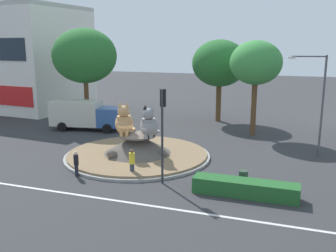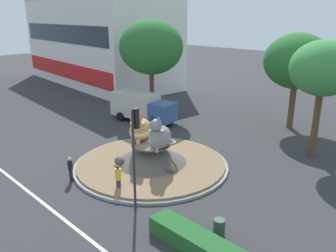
{
  "view_description": "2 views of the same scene",
  "coord_description": "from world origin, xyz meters",
  "px_view_note": "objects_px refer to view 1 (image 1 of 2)",
  "views": [
    {
      "loc": [
        11.01,
        -24.75,
        8.31
      ],
      "look_at": [
        2.12,
        0.89,
        2.34
      ],
      "focal_mm": 39.95,
      "sensor_mm": 36.0,
      "label": 1
    },
    {
      "loc": [
        16.55,
        -15.06,
        10.24
      ],
      "look_at": [
        0.17,
        1.53,
        2.67
      ],
      "focal_mm": 36.64,
      "sensor_mm": 36.0,
      "label": 2
    }
  ],
  "objects_px": {
    "pedestrian_yellow_shirt": "(132,162)",
    "cat_statue_grey": "(149,125)",
    "broadleaf_tree_behind_island": "(220,63)",
    "second_tree_near_tower": "(256,63)",
    "pedestrian_black_shirt": "(76,163)",
    "streetlight_arm": "(318,98)",
    "third_tree_left": "(85,56)",
    "traffic_light_mast": "(163,119)",
    "litter_bin": "(243,178)",
    "cat_statue_calico": "(124,122)",
    "delivery_box_truck": "(85,114)"
  },
  "relations": [
    {
      "from": "pedestrian_yellow_shirt",
      "to": "litter_bin",
      "type": "xyz_separation_m",
      "value": [
        6.98,
        0.72,
        -0.48
      ]
    },
    {
      "from": "broadleaf_tree_behind_island",
      "to": "third_tree_left",
      "type": "relative_size",
      "value": 0.89
    },
    {
      "from": "cat_statue_calico",
      "to": "traffic_light_mast",
      "type": "bearing_deg",
      "value": 24.33
    },
    {
      "from": "second_tree_near_tower",
      "to": "streetlight_arm",
      "type": "distance_m",
      "value": 7.79
    },
    {
      "from": "broadleaf_tree_behind_island",
      "to": "litter_bin",
      "type": "height_order",
      "value": "broadleaf_tree_behind_island"
    },
    {
      "from": "broadleaf_tree_behind_island",
      "to": "pedestrian_yellow_shirt",
      "type": "distance_m",
      "value": 19.87
    },
    {
      "from": "cat_statue_calico",
      "to": "litter_bin",
      "type": "bearing_deg",
      "value": 49.11
    },
    {
      "from": "streetlight_arm",
      "to": "pedestrian_black_shirt",
      "type": "relative_size",
      "value": 4.55
    },
    {
      "from": "third_tree_left",
      "to": "litter_bin",
      "type": "relative_size",
      "value": 11.02
    },
    {
      "from": "broadleaf_tree_behind_island",
      "to": "pedestrian_black_shirt",
      "type": "distance_m",
      "value": 21.64
    },
    {
      "from": "broadleaf_tree_behind_island",
      "to": "third_tree_left",
      "type": "height_order",
      "value": "third_tree_left"
    },
    {
      "from": "second_tree_near_tower",
      "to": "pedestrian_black_shirt",
      "type": "relative_size",
      "value": 5.22
    },
    {
      "from": "pedestrian_yellow_shirt",
      "to": "cat_statue_grey",
      "type": "bearing_deg",
      "value": -84.07
    },
    {
      "from": "cat_statue_calico",
      "to": "pedestrian_yellow_shirt",
      "type": "bearing_deg",
      "value": 8.76
    },
    {
      "from": "traffic_light_mast",
      "to": "third_tree_left",
      "type": "distance_m",
      "value": 19.37
    },
    {
      "from": "cat_statue_grey",
      "to": "broadleaf_tree_behind_island",
      "type": "bearing_deg",
      "value": 155.08
    },
    {
      "from": "delivery_box_truck",
      "to": "pedestrian_yellow_shirt",
      "type": "bearing_deg",
      "value": -56.56
    },
    {
      "from": "pedestrian_black_shirt",
      "to": "cat_statue_grey",
      "type": "bearing_deg",
      "value": -33.27
    },
    {
      "from": "cat_statue_grey",
      "to": "litter_bin",
      "type": "height_order",
      "value": "cat_statue_grey"
    },
    {
      "from": "delivery_box_truck",
      "to": "second_tree_near_tower",
      "type": "bearing_deg",
      "value": 1.47
    },
    {
      "from": "second_tree_near_tower",
      "to": "pedestrian_black_shirt",
      "type": "xyz_separation_m",
      "value": [
        -9.32,
        -15.03,
        -5.73
      ]
    },
    {
      "from": "cat_statue_calico",
      "to": "pedestrian_black_shirt",
      "type": "bearing_deg",
      "value": -33.81
    },
    {
      "from": "cat_statue_grey",
      "to": "third_tree_left",
      "type": "height_order",
      "value": "third_tree_left"
    },
    {
      "from": "traffic_light_mast",
      "to": "streetlight_arm",
      "type": "xyz_separation_m",
      "value": [
        8.91,
        8.86,
        0.46
      ]
    },
    {
      "from": "cat_statue_calico",
      "to": "broadleaf_tree_behind_island",
      "type": "height_order",
      "value": "broadleaf_tree_behind_island"
    },
    {
      "from": "cat_statue_calico",
      "to": "cat_statue_grey",
      "type": "height_order",
      "value": "cat_statue_calico"
    },
    {
      "from": "streetlight_arm",
      "to": "pedestrian_black_shirt",
      "type": "xyz_separation_m",
      "value": [
        -14.5,
        -9.64,
        -3.54
      ]
    },
    {
      "from": "second_tree_near_tower",
      "to": "pedestrian_yellow_shirt",
      "type": "height_order",
      "value": "second_tree_near_tower"
    },
    {
      "from": "broadleaf_tree_behind_island",
      "to": "traffic_light_mast",
      "type": "bearing_deg",
      "value": -88.16
    },
    {
      "from": "second_tree_near_tower",
      "to": "third_tree_left",
      "type": "xyz_separation_m",
      "value": [
        -17.16,
        -0.65,
        0.49
      ]
    },
    {
      "from": "broadleaf_tree_behind_island",
      "to": "third_tree_left",
      "type": "bearing_deg",
      "value": -154.97
    },
    {
      "from": "broadleaf_tree_behind_island",
      "to": "second_tree_near_tower",
      "type": "xyz_separation_m",
      "value": [
        4.36,
        -5.33,
        0.35
      ]
    },
    {
      "from": "broadleaf_tree_behind_island",
      "to": "delivery_box_truck",
      "type": "relative_size",
      "value": 1.23
    },
    {
      "from": "second_tree_near_tower",
      "to": "litter_bin",
      "type": "bearing_deg",
      "value": -85.76
    },
    {
      "from": "second_tree_near_tower",
      "to": "delivery_box_truck",
      "type": "distance_m",
      "value": 17.02
    },
    {
      "from": "pedestrian_black_shirt",
      "to": "streetlight_arm",
      "type": "bearing_deg",
      "value": -58.46
    },
    {
      "from": "third_tree_left",
      "to": "pedestrian_yellow_shirt",
      "type": "bearing_deg",
      "value": -49.61
    },
    {
      "from": "third_tree_left",
      "to": "pedestrian_black_shirt",
      "type": "xyz_separation_m",
      "value": [
        7.84,
        -14.38,
        -6.22
      ]
    },
    {
      "from": "cat_statue_grey",
      "to": "pedestrian_yellow_shirt",
      "type": "bearing_deg",
      "value": -13.4
    },
    {
      "from": "second_tree_near_tower",
      "to": "pedestrian_black_shirt",
      "type": "distance_m",
      "value": 18.59
    },
    {
      "from": "third_tree_left",
      "to": "cat_statue_grey",
      "type": "bearing_deg",
      "value": -40.85
    },
    {
      "from": "second_tree_near_tower",
      "to": "third_tree_left",
      "type": "distance_m",
      "value": 17.18
    },
    {
      "from": "cat_statue_calico",
      "to": "cat_statue_grey",
      "type": "distance_m",
      "value": 2.03
    },
    {
      "from": "delivery_box_truck",
      "to": "third_tree_left",
      "type": "bearing_deg",
      "value": 106.22
    },
    {
      "from": "broadleaf_tree_behind_island",
      "to": "pedestrian_yellow_shirt",
      "type": "bearing_deg",
      "value": -94.97
    },
    {
      "from": "cat_statue_grey",
      "to": "traffic_light_mast",
      "type": "xyz_separation_m",
      "value": [
        2.57,
        -4.21,
        1.38
      ]
    },
    {
      "from": "second_tree_near_tower",
      "to": "delivery_box_truck",
      "type": "xyz_separation_m",
      "value": [
        -15.94,
        -3.15,
        -5.07
      ]
    },
    {
      "from": "third_tree_left",
      "to": "cat_statue_calico",
      "type": "bearing_deg",
      "value": -46.54
    },
    {
      "from": "traffic_light_mast",
      "to": "pedestrian_black_shirt",
      "type": "height_order",
      "value": "traffic_light_mast"
    },
    {
      "from": "broadleaf_tree_behind_island",
      "to": "streetlight_arm",
      "type": "height_order",
      "value": "broadleaf_tree_behind_island"
    }
  ]
}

